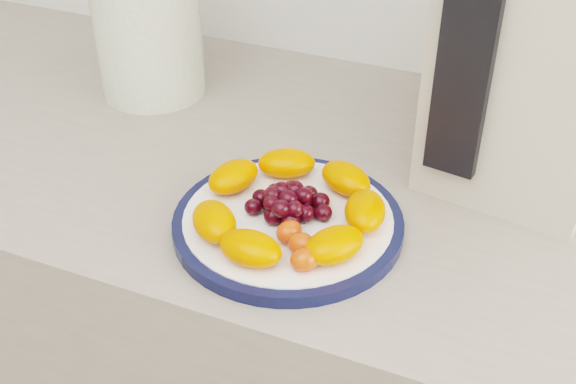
% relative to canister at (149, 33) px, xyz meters
% --- Properties ---
extents(plate_rim, '(0.26, 0.26, 0.01)m').
position_rel_canister_xyz_m(plate_rim, '(0.31, -0.23, -0.08)').
color(plate_rim, black).
rests_on(plate_rim, counter).
extents(plate_face, '(0.23, 0.23, 0.02)m').
position_rel_canister_xyz_m(plate_face, '(0.31, -0.23, -0.08)').
color(plate_face, white).
rests_on(plate_face, counter).
extents(canister, '(0.18, 0.18, 0.18)m').
position_rel_canister_xyz_m(canister, '(0.00, 0.00, 0.00)').
color(canister, '#4A6310').
rests_on(canister, counter).
extents(appliance_body, '(0.23, 0.30, 0.34)m').
position_rel_canister_xyz_m(appliance_body, '(0.53, 0.01, 0.08)').
color(appliance_body, '#BDB3A0').
rests_on(appliance_body, counter).
extents(appliance_panel, '(0.06, 0.03, 0.25)m').
position_rel_canister_xyz_m(appliance_panel, '(0.46, -0.12, 0.08)').
color(appliance_panel, black).
rests_on(appliance_panel, appliance_body).
extents(fruit_plate, '(0.22, 0.22, 0.03)m').
position_rel_canister_xyz_m(fruit_plate, '(0.32, -0.23, -0.06)').
color(fruit_plate, '#FF5700').
rests_on(fruit_plate, plate_face).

